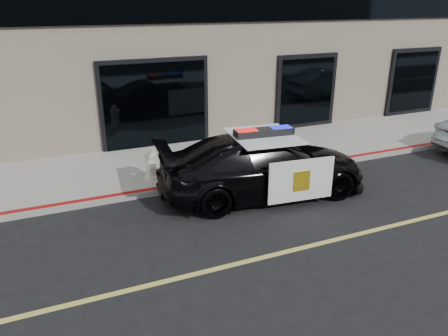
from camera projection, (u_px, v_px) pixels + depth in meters
name	position (u px, v px, depth m)	size (l,w,h in m)	color
ground	(301.00, 248.00, 8.51)	(120.00, 120.00, 0.00)	black
sidewalk_n	(206.00, 159.00, 12.98)	(60.00, 3.50, 0.15)	gray
police_car	(263.00, 165.00, 10.62)	(3.07, 5.54, 1.68)	black
fire_hydrant	(151.00, 164.00, 11.26)	(0.38, 0.53, 0.84)	silver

